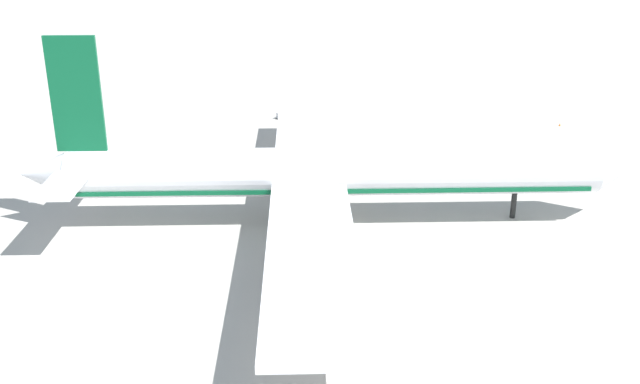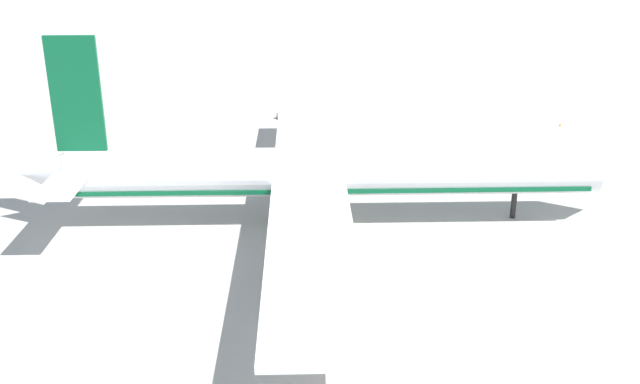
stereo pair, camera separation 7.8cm
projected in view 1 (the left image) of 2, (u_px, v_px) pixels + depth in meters
The scene contains 5 objects.
ground_plane at pixel (334, 220), 90.80m from camera, with size 600.00×600.00×0.00m, color #ADA8A0.
airliner at pixel (323, 173), 88.48m from camera, with size 76.80×80.93×23.50m.
baggage_cart_0 at pixel (283, 115), 136.45m from camera, with size 2.89×3.09×1.16m.
traffic_cone_0 at pixel (92, 151), 116.37m from camera, with size 0.36×0.36×0.55m, color orange.
traffic_cone_1 at pixel (560, 125), 131.47m from camera, with size 0.36×0.36×0.55m, color orange.
Camera 1 is at (0.25, -83.39, 36.15)m, focal length 39.80 mm.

